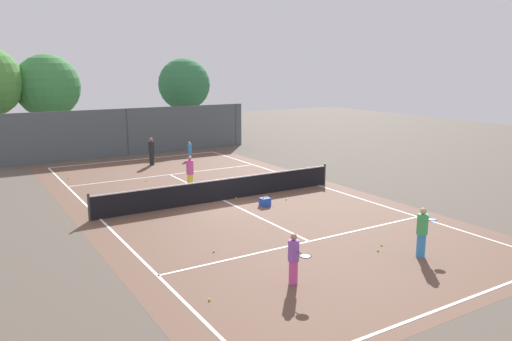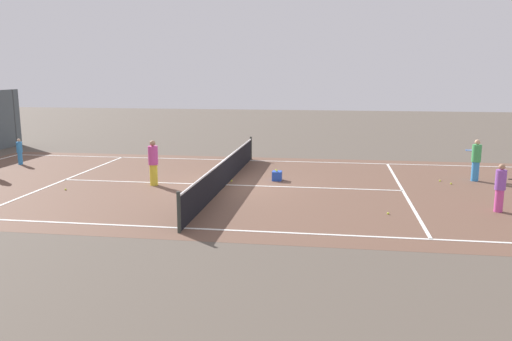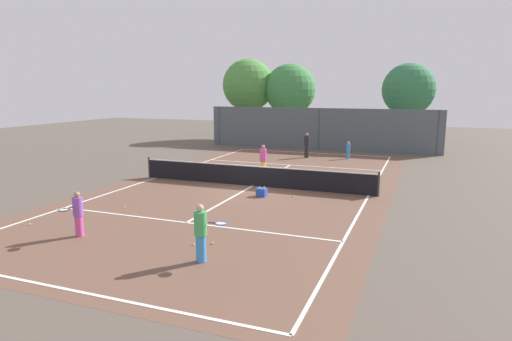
% 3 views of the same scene
% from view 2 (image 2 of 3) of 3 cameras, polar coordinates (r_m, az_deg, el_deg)
% --- Properties ---
extents(ground_plane, '(80.00, 80.00, 0.00)m').
position_cam_2_polar(ground_plane, '(19.21, -3.36, -1.62)').
color(ground_plane, brown).
extents(court_surface, '(13.00, 25.00, 0.01)m').
position_cam_2_polar(court_surface, '(19.21, -3.36, -1.61)').
color(court_surface, brown).
rests_on(court_surface, ground_plane).
extents(tennis_net, '(11.90, 0.10, 1.10)m').
position_cam_2_polar(tennis_net, '(19.11, -3.37, -0.12)').
color(tennis_net, '#333833').
rests_on(tennis_net, ground_plane).
extents(player_0, '(0.36, 0.36, 1.68)m').
position_cam_2_polar(player_0, '(19.36, -11.29, 0.88)').
color(player_0, yellow).
rests_on(player_0, ground_plane).
extents(player_1, '(0.34, 0.88, 1.46)m').
position_cam_2_polar(player_1, '(16.99, 25.44, -1.68)').
color(player_1, '#D14799').
rests_on(player_1, ground_plane).
extents(player_2, '(0.93, 0.48, 1.61)m').
position_cam_2_polar(player_2, '(21.50, 23.14, 1.12)').
color(player_2, '#388CD8').
rests_on(player_2, ground_plane).
extents(player_4, '(0.25, 0.25, 1.19)m').
position_cam_2_polar(player_4, '(25.74, -24.68, 1.94)').
color(player_4, '#388CD8').
rests_on(player_4, ground_plane).
extents(ball_crate, '(0.41, 0.36, 0.43)m').
position_cam_2_polar(ball_crate, '(19.98, 2.34, -0.59)').
color(ball_crate, blue).
rests_on(ball_crate, ground_plane).
extents(tennis_ball_0, '(0.07, 0.07, 0.07)m').
position_cam_2_polar(tennis_ball_0, '(19.80, -2.72, -1.14)').
color(tennis_ball_0, '#CCE533').
rests_on(tennis_ball_0, ground_plane).
extents(tennis_ball_1, '(0.07, 0.07, 0.07)m').
position_cam_2_polar(tennis_ball_1, '(19.53, -20.32, -1.97)').
color(tennis_ball_1, '#CCE533').
rests_on(tennis_ball_1, ground_plane).
extents(tennis_ball_4, '(0.07, 0.07, 0.07)m').
position_cam_2_polar(tennis_ball_4, '(20.60, 20.76, -1.37)').
color(tennis_ball_4, '#CCE533').
rests_on(tennis_ball_4, ground_plane).
extents(tennis_ball_5, '(0.07, 0.07, 0.07)m').
position_cam_2_polar(tennis_ball_5, '(15.72, 14.41, -4.62)').
color(tennis_ball_5, '#CCE533').
rests_on(tennis_ball_5, ground_plane).
extents(tennis_ball_6, '(0.07, 0.07, 0.07)m').
position_cam_2_polar(tennis_ball_6, '(21.35, 1.91, -0.26)').
color(tennis_ball_6, '#CCE533').
rests_on(tennis_ball_6, ground_plane).
extents(tennis_ball_7, '(0.07, 0.07, 0.07)m').
position_cam_2_polar(tennis_ball_7, '(21.00, 19.67, -1.08)').
color(tennis_ball_7, '#CCE533').
rests_on(tennis_ball_7, ground_plane).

